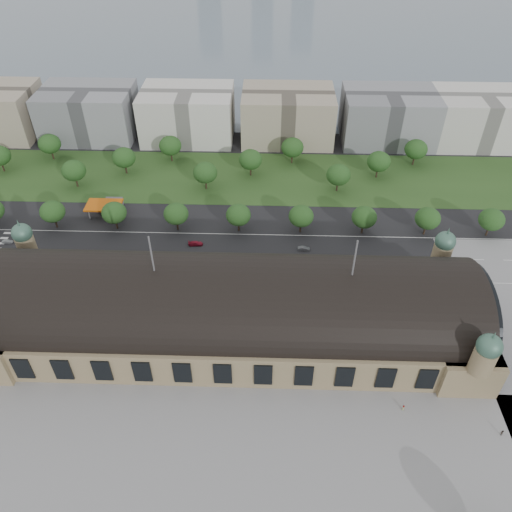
{
  "coord_description": "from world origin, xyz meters",
  "views": [
    {
      "loc": [
        11.64,
        -102.99,
        117.93
      ],
      "look_at": [
        7.76,
        20.92,
        14.0
      ],
      "focal_mm": 35.0,
      "sensor_mm": 36.0,
      "label": 1
    }
  ],
  "objects_px": {
    "traffic_car_6": "(423,270)",
    "pedestrian_2": "(502,433)",
    "petrol_station": "(109,204)",
    "parked_car_4": "(137,283)",
    "parked_car_5": "(96,279)",
    "bus_west": "(169,261)",
    "pedestrian_0": "(403,408)",
    "parked_car_1": "(72,274)",
    "parked_car_2": "(42,280)",
    "traffic_car_1": "(7,242)",
    "traffic_car_5": "(304,249)",
    "bus_mid": "(296,264)",
    "parked_car_0": "(14,274)",
    "traffic_car_3": "(196,243)",
    "bus_east": "(270,263)",
    "traffic_car_2": "(89,268)",
    "parked_car_3": "(60,281)",
    "parked_car_6": "(183,276)"
  },
  "relations": [
    {
      "from": "traffic_car_6",
      "to": "pedestrian_2",
      "type": "xyz_separation_m",
      "value": [
        5.93,
        -63.17,
        0.23
      ]
    },
    {
      "from": "petrol_station",
      "to": "parked_car_4",
      "type": "xyz_separation_m",
      "value": [
        20.61,
        -44.28,
        -2.17
      ]
    },
    {
      "from": "traffic_car_6",
      "to": "parked_car_5",
      "type": "distance_m",
      "value": 115.01
    },
    {
      "from": "traffic_car_6",
      "to": "bus_west",
      "type": "xyz_separation_m",
      "value": [
        -90.62,
        0.99,
        1.01
      ]
    },
    {
      "from": "traffic_car_6",
      "to": "pedestrian_0",
      "type": "distance_m",
      "value": 59.43
    },
    {
      "from": "parked_car_1",
      "to": "parked_car_2",
      "type": "distance_m",
      "value": 10.18
    },
    {
      "from": "traffic_car_1",
      "to": "parked_car_5",
      "type": "bearing_deg",
      "value": -117.78
    },
    {
      "from": "traffic_car_5",
      "to": "bus_mid",
      "type": "distance_m",
      "value": 10.45
    },
    {
      "from": "traffic_car_6",
      "to": "parked_car_2",
      "type": "bearing_deg",
      "value": -88.97
    },
    {
      "from": "parked_car_4",
      "to": "pedestrian_2",
      "type": "xyz_separation_m",
      "value": [
        105.99,
        -53.17,
        0.16
      ]
    },
    {
      "from": "pedestrian_0",
      "to": "parked_car_1",
      "type": "bearing_deg",
      "value": 129.79
    },
    {
      "from": "traffic_car_6",
      "to": "parked_car_0",
      "type": "xyz_separation_m",
      "value": [
        -144.31,
        -6.92,
        -0.07
      ]
    },
    {
      "from": "parked_car_0",
      "to": "bus_mid",
      "type": "height_order",
      "value": "bus_mid"
    },
    {
      "from": "petrol_station",
      "to": "pedestrian_2",
      "type": "height_order",
      "value": "petrol_station"
    },
    {
      "from": "traffic_car_3",
      "to": "bus_east",
      "type": "bearing_deg",
      "value": -116.31
    },
    {
      "from": "bus_mid",
      "to": "traffic_car_5",
      "type": "bearing_deg",
      "value": -15.52
    },
    {
      "from": "traffic_car_1",
      "to": "parked_car_5",
      "type": "height_order",
      "value": "parked_car_5"
    },
    {
      "from": "bus_west",
      "to": "pedestrian_0",
      "type": "relative_size",
      "value": 6.58
    },
    {
      "from": "parked_car_1",
      "to": "traffic_car_2",
      "type": "bearing_deg",
      "value": 94.37
    },
    {
      "from": "parked_car_1",
      "to": "pedestrian_2",
      "type": "relative_size",
      "value": 2.58
    },
    {
      "from": "traffic_car_3",
      "to": "traffic_car_5",
      "type": "height_order",
      "value": "traffic_car_3"
    },
    {
      "from": "parked_car_1",
      "to": "parked_car_2",
      "type": "xyz_separation_m",
      "value": [
        -9.57,
        -3.49,
        0.0
      ]
    },
    {
      "from": "pedestrian_0",
      "to": "pedestrian_2",
      "type": "xyz_separation_m",
      "value": [
        23.96,
        -6.54,
        0.0
      ]
    },
    {
      "from": "parked_car_2",
      "to": "pedestrian_0",
      "type": "height_order",
      "value": "pedestrian_0"
    },
    {
      "from": "parked_car_2",
      "to": "parked_car_5",
      "type": "bearing_deg",
      "value": 65.34
    },
    {
      "from": "parked_car_3",
      "to": "pedestrian_2",
      "type": "distance_m",
      "value": 143.08
    },
    {
      "from": "bus_west",
      "to": "parked_car_1",
      "type": "bearing_deg",
      "value": 105.63
    },
    {
      "from": "parked_car_2",
      "to": "traffic_car_6",
      "type": "bearing_deg",
      "value": 66.72
    },
    {
      "from": "traffic_car_1",
      "to": "parked_car_3",
      "type": "height_order",
      "value": "parked_car_3"
    },
    {
      "from": "bus_east",
      "to": "parked_car_0",
      "type": "bearing_deg",
      "value": 96.14
    },
    {
      "from": "parked_car_2",
      "to": "bus_east",
      "type": "xyz_separation_m",
      "value": [
        78.84,
        10.49,
        1.12
      ]
    },
    {
      "from": "traffic_car_1",
      "to": "parked_car_3",
      "type": "bearing_deg",
      "value": -129.03
    },
    {
      "from": "parked_car_0",
      "to": "pedestrian_0",
      "type": "bearing_deg",
      "value": 48.32
    },
    {
      "from": "traffic_car_6",
      "to": "pedestrian_2",
      "type": "height_order",
      "value": "pedestrian_2"
    },
    {
      "from": "petrol_station",
      "to": "bus_east",
      "type": "distance_m",
      "value": 74.15
    },
    {
      "from": "traffic_car_1",
      "to": "traffic_car_6",
      "type": "distance_m",
      "value": 154.59
    },
    {
      "from": "parked_car_1",
      "to": "bus_mid",
      "type": "distance_m",
      "value": 78.84
    },
    {
      "from": "traffic_car_5",
      "to": "parked_car_5",
      "type": "relative_size",
      "value": 0.91
    },
    {
      "from": "parked_car_1",
      "to": "parked_car_6",
      "type": "distance_m",
      "value": 38.93
    },
    {
      "from": "petrol_station",
      "to": "parked_car_3",
      "type": "bearing_deg",
      "value": -98.01
    },
    {
      "from": "parked_car_6",
      "to": "parked_car_5",
      "type": "bearing_deg",
      "value": -111.54
    },
    {
      "from": "bus_mid",
      "to": "pedestrian_0",
      "type": "height_order",
      "value": "bus_mid"
    },
    {
      "from": "bus_east",
      "to": "pedestrian_0",
      "type": "relative_size",
      "value": 6.9
    },
    {
      "from": "traffic_car_1",
      "to": "parked_car_1",
      "type": "distance_m",
      "value": 35.08
    },
    {
      "from": "petrol_station",
      "to": "parked_car_5",
      "type": "xyz_separation_m",
      "value": [
        5.99,
        -42.9,
        -2.27
      ]
    },
    {
      "from": "petrol_station",
      "to": "parked_car_2",
      "type": "xyz_separation_m",
      "value": [
        -12.59,
        -43.77,
        -2.27
      ]
    },
    {
      "from": "traffic_car_5",
      "to": "bus_west",
      "type": "relative_size",
      "value": 0.36
    },
    {
      "from": "traffic_car_1",
      "to": "pedestrian_2",
      "type": "distance_m",
      "value": 176.61
    },
    {
      "from": "petrol_station",
      "to": "parked_car_6",
      "type": "distance_m",
      "value": 54.0
    },
    {
      "from": "parked_car_6",
      "to": "bus_mid",
      "type": "height_order",
      "value": "bus_mid"
    }
  ]
}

